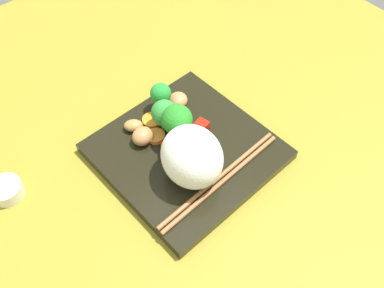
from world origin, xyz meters
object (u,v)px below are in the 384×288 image
rice_mound (192,157)px  sauce_cup (6,190)px  chopstick_pair (220,180)px  broccoli_floret_1 (177,121)px  square_plate (186,151)px  carrot_slice_0 (176,116)px

rice_mound → sauce_cup: 27.00cm
chopstick_pair → broccoli_floret_1: bearing=85.9°
square_plate → chopstick_pair: bearing=89.8°
rice_mound → sauce_cup: size_ratio=1.97×
rice_mound → broccoli_floret_1: rice_mound is taller
sauce_cup → rice_mound: bearing=144.9°
broccoli_floret_1 → sauce_cup: broccoli_floret_1 is taller
broccoli_floret_1 → carrot_slice_0: (-2.61, -3.71, -4.14)cm
carrot_slice_0 → broccoli_floret_1: bearing=54.9°
rice_mound → chopstick_pair: rice_mound is taller
rice_mound → broccoli_floret_1: 6.63cm
carrot_slice_0 → chopstick_pair: 13.61cm
sauce_cup → square_plate: bearing=155.4°
square_plate → broccoli_floret_1: broccoli_floret_1 is taller
carrot_slice_0 → chopstick_pair: size_ratio=0.10×
square_plate → sauce_cup: 26.49cm
carrot_slice_0 → chopstick_pair: (2.63, 13.35, -0.02)cm
broccoli_floret_1 → chopstick_pair: bearing=89.9°
rice_mound → sauce_cup: (21.71, -15.24, -5.05)cm
rice_mound → carrot_slice_0: (-4.97, -9.90, -4.03)cm
rice_mound → carrot_slice_0: 11.79cm
square_plate → chopstick_pair: chopstick_pair is taller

